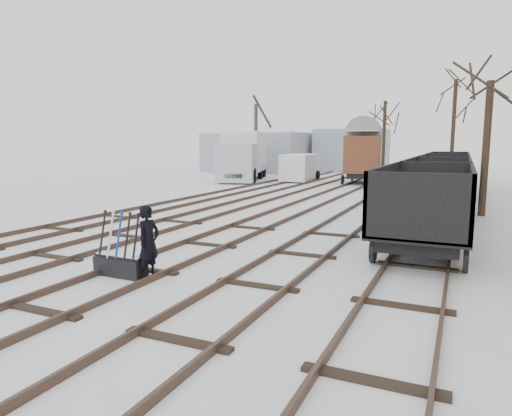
{
  "coord_description": "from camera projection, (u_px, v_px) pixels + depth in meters",
  "views": [
    {
      "loc": [
        6.91,
        -8.63,
        3.09
      ],
      "look_at": [
        1.5,
        3.25,
        1.2
      ],
      "focal_mm": 32.0,
      "sensor_mm": 36.0,
      "label": 1
    }
  ],
  "objects": [
    {
      "name": "crane",
      "position": [
        257.0,
        152.0,
        47.06
      ],
      "size": [
        1.6,
        4.55,
        7.81
      ],
      "rotation": [
        0.0,
        0.0,
        -0.03
      ],
      "color": "#2D2D32",
      "rests_on": "ground"
    },
    {
      "name": "shed_right",
      "position": [
        352.0,
        150.0,
        48.4
      ],
      "size": [
        7.0,
        6.0,
        4.5
      ],
      "color": "#939CA6",
      "rests_on": "ground"
    },
    {
      "name": "panel_van",
      "position": [
        300.0,
        167.0,
        36.4
      ],
      "size": [
        2.38,
        4.95,
        2.13
      ],
      "rotation": [
        0.0,
        0.0,
        0.06
      ],
      "color": "silver",
      "rests_on": "ground"
    },
    {
      "name": "box_van_wagon",
      "position": [
        363.0,
        153.0,
        34.3
      ],
      "size": [
        3.34,
        5.4,
        3.89
      ],
      "rotation": [
        0.0,
        0.0,
        0.13
      ],
      "color": "black",
      "rests_on": "ground"
    },
    {
      "name": "freight_wagon_a",
      "position": [
        425.0,
        219.0,
        12.93
      ],
      "size": [
        2.37,
        5.94,
        2.42
      ],
      "color": "black",
      "rests_on": "ground"
    },
    {
      "name": "shed_left",
      "position": [
        259.0,
        152.0,
        48.52
      ],
      "size": [
        10.0,
        8.0,
        4.1
      ],
      "color": "#939CA6",
      "rests_on": "ground"
    },
    {
      "name": "lorry",
      "position": [
        243.0,
        155.0,
        37.21
      ],
      "size": [
        4.43,
        9.08,
        3.95
      ],
      "rotation": [
        0.0,
        0.0,
        0.28
      ],
      "color": "black",
      "rests_on": "ground"
    },
    {
      "name": "tree_far_right",
      "position": [
        453.0,
        131.0,
        35.67
      ],
      "size": [
        0.3,
        0.3,
        7.89
      ],
      "primitive_type": "cylinder",
      "color": "black",
      "rests_on": "ground"
    },
    {
      "name": "tracks",
      "position": [
        314.0,
        201.0,
        23.36
      ],
      "size": [
        13.9,
        52.0,
        0.16
      ],
      "color": "black",
      "rests_on": "ground"
    },
    {
      "name": "tree_near",
      "position": [
        486.0,
        149.0,
        18.9
      ],
      "size": [
        0.3,
        0.3,
        5.57
      ],
      "primitive_type": "cylinder",
      "color": "black",
      "rests_on": "ground"
    },
    {
      "name": "freight_wagon_d",
      "position": [
        448.0,
        175.0,
        30.22
      ],
      "size": [
        2.37,
        5.94,
        2.42
      ],
      "color": "black",
      "rests_on": "ground"
    },
    {
      "name": "freight_wagon_b",
      "position": [
        437.0,
        195.0,
        18.69
      ],
      "size": [
        2.37,
        5.94,
        2.42
      ],
      "color": "black",
      "rests_on": "ground"
    },
    {
      "name": "ground_frame",
      "position": [
        120.0,
        264.0,
        10.59
      ],
      "size": [
        1.31,
        0.46,
        1.49
      ],
      "rotation": [
        0.0,
        0.0,
        -0.03
      ],
      "color": "black",
      "rests_on": "ground"
    },
    {
      "name": "worker",
      "position": [
        149.0,
        242.0,
        10.29
      ],
      "size": [
        0.45,
        0.65,
        1.69
      ],
      "primitive_type": "imported",
      "rotation": [
        0.0,
        0.0,
        1.49
      ],
      "color": "black",
      "rests_on": "ground"
    },
    {
      "name": "tree_far_left",
      "position": [
        384.0,
        139.0,
        41.27
      ],
      "size": [
        0.3,
        0.3,
        6.77
      ],
      "primitive_type": "cylinder",
      "color": "black",
      "rests_on": "ground"
    },
    {
      "name": "ground",
      "position": [
        144.0,
        271.0,
        11.05
      ],
      "size": [
        120.0,
        120.0,
        0.0
      ],
      "primitive_type": "plane",
      "color": "white",
      "rests_on": "ground"
    },
    {
      "name": "freight_wagon_c",
      "position": [
        444.0,
        183.0,
        24.46
      ],
      "size": [
        2.37,
        5.94,
        2.42
      ],
      "color": "black",
      "rests_on": "ground"
    }
  ]
}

